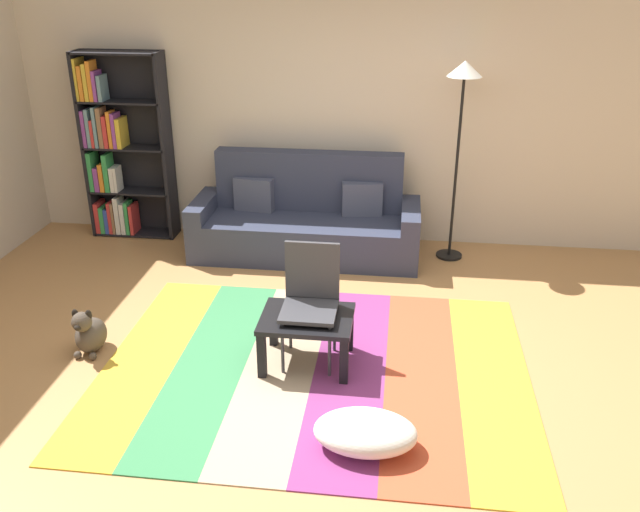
# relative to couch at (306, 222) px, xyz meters

# --- Properties ---
(ground_plane) EXTENTS (14.00, 14.00, 0.00)m
(ground_plane) POSITION_rel_couch_xyz_m (0.32, -2.02, -0.34)
(ground_plane) COLOR #B27F4C
(back_wall) EXTENTS (6.80, 0.10, 2.70)m
(back_wall) POSITION_rel_couch_xyz_m (0.32, 0.53, 1.01)
(back_wall) COLOR beige
(back_wall) RESTS_ON ground_plane
(rug) EXTENTS (3.10, 2.48, 0.01)m
(rug) POSITION_rel_couch_xyz_m (0.37, -2.12, -0.33)
(rug) COLOR gold
(rug) RESTS_ON ground_plane
(couch) EXTENTS (2.26, 0.80, 1.00)m
(couch) POSITION_rel_couch_xyz_m (0.00, 0.00, 0.00)
(couch) COLOR #2D3347
(couch) RESTS_ON ground_plane
(bookshelf) EXTENTS (0.90, 0.28, 1.94)m
(bookshelf) POSITION_rel_couch_xyz_m (-2.04, 0.28, 0.57)
(bookshelf) COLOR black
(bookshelf) RESTS_ON ground_plane
(coffee_table) EXTENTS (0.67, 0.52, 0.39)m
(coffee_table) POSITION_rel_couch_xyz_m (0.30, -2.04, -0.01)
(coffee_table) COLOR black
(coffee_table) RESTS_ON rug
(pouf) EXTENTS (0.64, 0.42, 0.22)m
(pouf) POSITION_rel_couch_xyz_m (0.79, -2.93, -0.21)
(pouf) COLOR white
(pouf) RESTS_ON rug
(dog) EXTENTS (0.22, 0.35, 0.40)m
(dog) POSITION_rel_couch_xyz_m (-1.37, -2.08, -0.18)
(dog) COLOR #473D33
(dog) RESTS_ON ground_plane
(standing_lamp) EXTENTS (0.32, 0.32, 1.93)m
(standing_lamp) POSITION_rel_couch_xyz_m (1.45, 0.08, 1.27)
(standing_lamp) COLOR black
(standing_lamp) RESTS_ON ground_plane
(tv_remote) EXTENTS (0.09, 0.16, 0.02)m
(tv_remote) POSITION_rel_couch_xyz_m (0.42, -1.99, 0.07)
(tv_remote) COLOR black
(tv_remote) RESTS_ON coffee_table
(folding_chair) EXTENTS (0.40, 0.40, 0.90)m
(folding_chair) POSITION_rel_couch_xyz_m (0.32, -1.94, 0.20)
(folding_chair) COLOR #38383D
(folding_chair) RESTS_ON ground_plane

